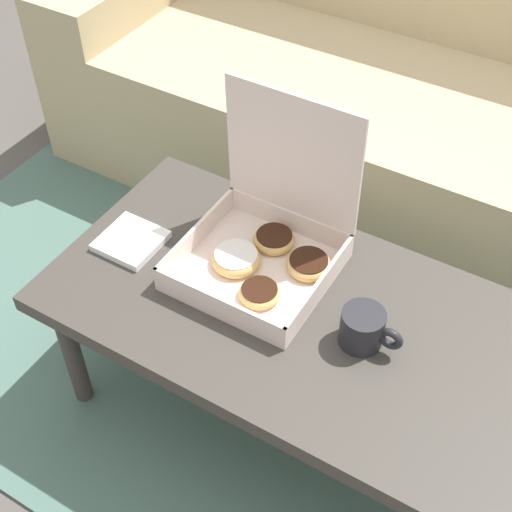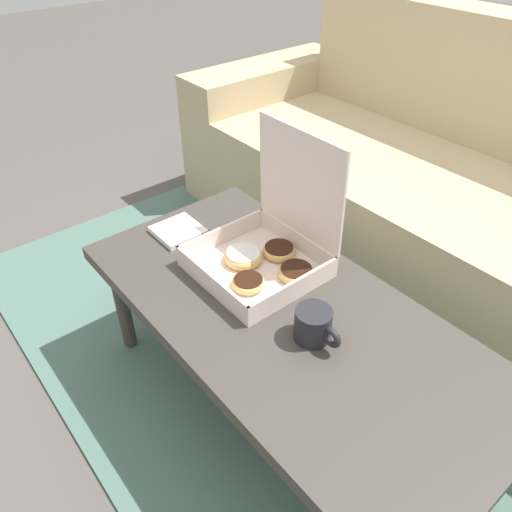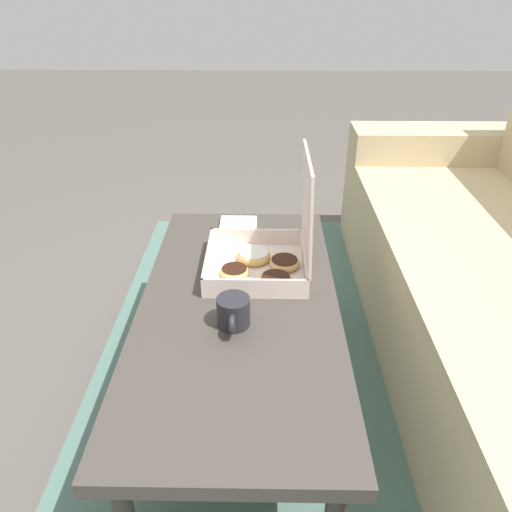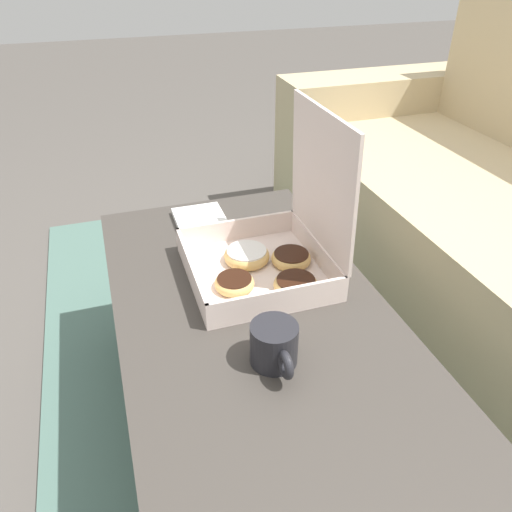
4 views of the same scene
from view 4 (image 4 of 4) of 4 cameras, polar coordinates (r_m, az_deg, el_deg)
The scene contains 6 objects.
ground_plane at distance 1.35m, azimuth 6.29°, elevation -19.94°, with size 12.00×12.00×0.00m, color #514C47.
area_rug at distance 1.46m, azimuth 17.60°, elevation -16.16°, with size 2.65×1.91×0.01m, color #4C6B60.
coffee_table at distance 1.04m, azimuth 0.62°, elevation -9.65°, with size 1.17×0.56×0.41m.
pastry_box at distance 1.13m, azimuth 2.09°, elevation 0.76°, with size 0.32×0.31×0.37m.
coffee_mug at distance 0.92m, azimuth 2.14°, elevation -10.14°, with size 0.13×0.09×0.08m.
napkin_stack at distance 1.38m, azimuth -6.46°, elevation 4.30°, with size 0.13×0.13×0.02m.
Camera 4 is at (0.73, -0.38, 1.08)m, focal length 35.00 mm.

